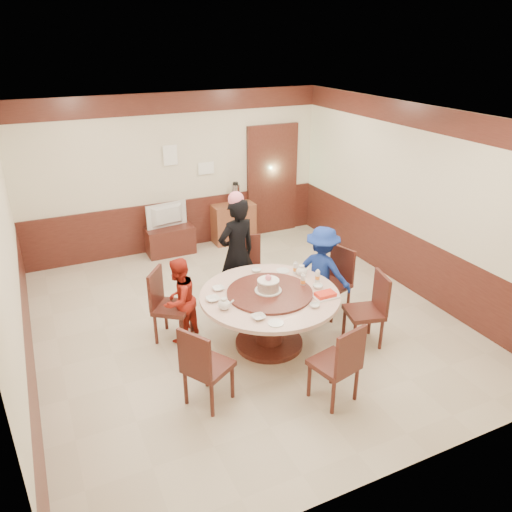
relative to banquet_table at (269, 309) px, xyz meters
name	(u,v)px	position (x,y,z in m)	size (l,w,h in m)	color
room	(245,250)	(-0.04, 0.67, 0.55)	(6.00, 6.04, 2.84)	beige
banquet_table	(269,309)	(0.00, 0.00, 0.00)	(1.74, 1.74, 0.78)	#471D16
chair_0	(332,294)	(1.18, 0.35, -0.23)	(0.56, 0.55, 0.97)	#471D16
chair_1	(250,281)	(0.28, 1.22, -0.23)	(0.52, 0.53, 0.97)	#471D16
chair_2	(172,317)	(-1.08, 0.70, -0.23)	(0.62, 0.62, 0.97)	#471D16
chair_3	(207,379)	(-1.09, -0.70, -0.23)	(0.61, 0.60, 0.97)	#471D16
chair_4	(335,376)	(0.18, -1.24, -0.23)	(0.53, 0.54, 0.97)	#471D16
chair_5	(365,322)	(1.14, -0.47, -0.23)	(0.54, 0.53, 0.97)	#471D16
person_standing	(237,254)	(0.05, 1.14, 0.30)	(0.60, 0.40, 1.66)	black
person_red	(179,300)	(-0.98, 0.64, 0.04)	(0.55, 0.43, 1.14)	#A52216
person_blue	(322,271)	(1.03, 0.43, 0.12)	(0.85, 0.49, 1.31)	navy
birthday_cake	(268,285)	(-0.01, 0.03, 0.32)	(0.34, 0.34, 0.22)	white
teapot_left	(224,305)	(-0.65, -0.11, 0.28)	(0.17, 0.15, 0.13)	white
teapot_right	(301,271)	(0.61, 0.28, 0.28)	(0.17, 0.15, 0.13)	white
bowl_0	(218,289)	(-0.54, 0.36, 0.23)	(0.15, 0.15, 0.04)	white
bowl_1	(315,306)	(0.33, -0.52, 0.24)	(0.12, 0.12, 0.04)	white
bowl_2	(259,317)	(-0.38, -0.47, 0.24)	(0.16, 0.16, 0.04)	white
bowl_3	(318,286)	(0.62, -0.12, 0.24)	(0.13, 0.13, 0.04)	white
bowl_4	(213,299)	(-0.70, 0.13, 0.24)	(0.17, 0.17, 0.04)	white
bowl_5	(256,270)	(0.11, 0.63, 0.24)	(0.14, 0.14, 0.04)	white
saucer_near	(276,323)	(-0.25, -0.65, 0.22)	(0.18, 0.18, 0.01)	white
saucer_far	(283,271)	(0.45, 0.50, 0.22)	(0.18, 0.18, 0.01)	white
shrimp_platter	(325,295)	(0.57, -0.37, 0.24)	(0.30, 0.20, 0.06)	white
bottle_0	(303,281)	(0.47, -0.01, 0.30)	(0.06, 0.06, 0.16)	silver
bottle_1	(317,277)	(0.70, 0.02, 0.30)	(0.06, 0.06, 0.16)	silver
bottle_2	(295,268)	(0.56, 0.35, 0.30)	(0.06, 0.06, 0.16)	silver
tv_stand	(170,240)	(-0.32, 3.41, -0.28)	(0.85, 0.45, 0.50)	#471D16
television	(168,216)	(-0.32, 3.41, 0.19)	(0.76, 0.10, 0.44)	gray
side_cabinet	(233,223)	(0.94, 3.44, -0.16)	(0.80, 0.40, 0.75)	brown
thermos	(236,194)	(1.00, 3.44, 0.41)	(0.15, 0.15, 0.38)	silver
notice_left	(170,155)	(-0.15, 3.61, 1.22)	(0.25, 0.00, 0.35)	white
notice_right	(206,168)	(0.50, 3.61, 0.92)	(0.30, 0.00, 0.22)	white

